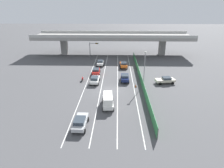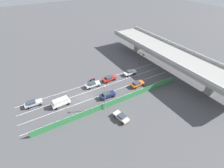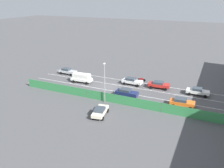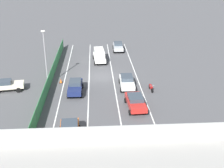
# 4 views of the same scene
# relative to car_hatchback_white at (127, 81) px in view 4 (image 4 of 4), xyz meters

# --- Properties ---
(ground_plane) EXTENTS (300.00, 300.00, 0.00)m
(ground_plane) POSITION_rel_car_hatchback_white_xyz_m (3.39, -4.14, -0.88)
(ground_plane) COLOR #4C4C4F
(lane_line_left_edge) EXTENTS (0.14, 47.94, 0.01)m
(lane_line_left_edge) POSITION_rel_car_hatchback_white_xyz_m (-1.88, 1.83, -0.88)
(lane_line_left_edge) COLOR silver
(lane_line_left_edge) RESTS_ON ground
(lane_line_mid_left) EXTENTS (0.14, 47.94, 0.01)m
(lane_line_mid_left) POSITION_rel_car_hatchback_white_xyz_m (1.63, 1.83, -0.88)
(lane_line_mid_left) COLOR silver
(lane_line_mid_left) RESTS_ON ground
(lane_line_mid_right) EXTENTS (0.14, 47.94, 0.01)m
(lane_line_mid_right) POSITION_rel_car_hatchback_white_xyz_m (5.15, 1.83, -0.88)
(lane_line_mid_right) COLOR silver
(lane_line_mid_right) RESTS_ON ground
(lane_line_right_edge) EXTENTS (0.14, 47.94, 0.01)m
(lane_line_right_edge) POSITION_rel_car_hatchback_white_xyz_m (8.67, 1.83, -0.88)
(lane_line_right_edge) COLOR silver
(lane_line_right_edge) RESTS_ON ground
(green_fence) EXTENTS (0.10, 44.04, 1.76)m
(green_fence) POSITION_rel_car_hatchback_white_xyz_m (10.45, 1.83, -0.00)
(green_fence) COLOR #338447
(green_fence) RESTS_ON ground
(car_hatchback_white) EXTENTS (2.07, 4.59, 1.58)m
(car_hatchback_white) POSITION_rel_car_hatchback_white_xyz_m (0.00, 0.00, 0.00)
(car_hatchback_white) COLOR silver
(car_hatchback_white) RESTS_ON ground
(car_taxi_orange) EXTENTS (2.24, 4.43, 1.58)m
(car_taxi_orange) POSITION_rel_car_hatchback_white_xyz_m (6.80, 12.02, 0.01)
(car_taxi_orange) COLOR orange
(car_taxi_orange) RESTS_ON ground
(car_sedan_navy) EXTENTS (1.96, 4.44, 1.63)m
(car_sedan_navy) POSITION_rel_car_hatchback_white_xyz_m (6.85, 1.38, 0.03)
(car_sedan_navy) COLOR navy
(car_sedan_navy) RESTS_ON ground
(car_van_white) EXTENTS (2.25, 5.00, 2.14)m
(car_van_white) POSITION_rel_car_hatchback_white_xyz_m (3.48, -10.99, 0.33)
(car_van_white) COLOR silver
(car_van_white) RESTS_ON ground
(car_sedan_white) EXTENTS (2.06, 4.43, 1.54)m
(car_sedan_white) POSITION_rel_car_hatchback_white_xyz_m (0.10, 14.03, -0.03)
(car_sedan_white) COLOR white
(car_sedan_white) RESTS_ON ground
(car_sedan_red) EXTENTS (2.27, 4.62, 1.53)m
(car_sedan_red) POSITION_rel_car_hatchback_white_xyz_m (-0.34, 6.06, -0.01)
(car_sedan_red) COLOR red
(car_sedan_red) RESTS_ON ground
(car_sedan_silver) EXTENTS (2.00, 4.55, 1.55)m
(car_sedan_silver) POSITION_rel_car_hatchback_white_xyz_m (-0.22, -17.47, -0.01)
(car_sedan_silver) COLOR #B7BABC
(car_sedan_silver) RESTS_ON ground
(motorcycle) EXTENTS (0.60, 1.95, 0.93)m
(motorcycle) POSITION_rel_car_hatchback_white_xyz_m (-3.05, 1.30, -0.42)
(motorcycle) COLOR black
(motorcycle) RESTS_ON ground
(parked_sedan_cream) EXTENTS (4.53, 2.56, 1.50)m
(parked_sedan_cream) POSITION_rel_car_hatchback_white_xyz_m (15.92, 0.19, -0.04)
(parked_sedan_cream) COLOR beige
(parked_sedan_cream) RESTS_ON ground
(traffic_light) EXTENTS (2.88, 0.57, 5.50)m
(traffic_light) POSITION_rel_car_hatchback_white_xyz_m (-2.84, 20.69, 2.97)
(traffic_light) COLOR #47474C
(traffic_light) RESTS_ON ground
(street_lamp) EXTENTS (0.60, 0.36, 7.64)m
(street_lamp) POSITION_rel_car_hatchback_white_xyz_m (10.80, -1.48, 3.71)
(street_lamp) COLOR gray
(street_lamp) RESTS_ON ground
(traffic_cone) EXTENTS (0.47, 0.47, 0.65)m
(traffic_cone) POSITION_rel_car_hatchback_white_xyz_m (9.09, -2.09, -0.58)
(traffic_cone) COLOR orange
(traffic_cone) RESTS_ON ground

